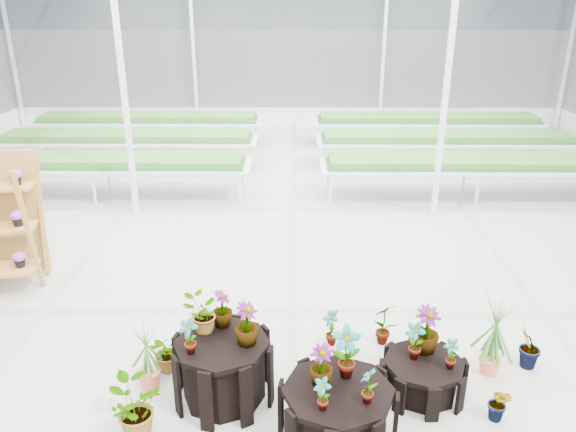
{
  "coord_description": "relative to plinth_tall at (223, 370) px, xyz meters",
  "views": [
    {
      "loc": [
        0.18,
        -6.54,
        4.2
      ],
      "look_at": [
        0.1,
        0.64,
        1.3
      ],
      "focal_mm": 35.0,
      "sensor_mm": 36.0,
      "label": 1
    }
  ],
  "objects": [
    {
      "name": "ground_plane",
      "position": [
        0.58,
        1.52,
        -0.36
      ],
      "size": [
        24.0,
        24.0,
        0.0
      ],
      "primitive_type": "plane",
      "color": "gray",
      "rests_on": "ground"
    },
    {
      "name": "greenhouse_shell",
      "position": [
        0.58,
        1.52,
        1.89
      ],
      "size": [
        18.0,
        24.0,
        4.5
      ],
      "primitive_type": null,
      "color": "white",
      "rests_on": "ground"
    },
    {
      "name": "steel_frame",
      "position": [
        0.58,
        1.52,
        1.89
      ],
      "size": [
        18.0,
        24.0,
        4.5
      ],
      "primitive_type": null,
      "color": "silver",
      "rests_on": "ground"
    },
    {
      "name": "nursery_benches",
      "position": [
        0.58,
        8.72,
        0.06
      ],
      "size": [
        16.0,
        7.0,
        0.84
      ],
      "primitive_type": null,
      "color": "silver",
      "rests_on": "ground"
    },
    {
      "name": "plinth_tall",
      "position": [
        0.0,
        0.0,
        0.0
      ],
      "size": [
        1.27,
        1.27,
        0.72
      ],
      "primitive_type": "cylinder",
      "rotation": [
        0.0,
        0.0,
        -0.22
      ],
      "color": "black",
      "rests_on": "ground"
    },
    {
      "name": "plinth_mid",
      "position": [
        1.2,
        -0.6,
        -0.06
      ],
      "size": [
        1.31,
        1.31,
        0.6
      ],
      "primitive_type": "cylinder",
      "rotation": [
        0.0,
        0.0,
        -0.17
      ],
      "color": "black",
      "rests_on": "ground"
    },
    {
      "name": "plinth_low",
      "position": [
        2.2,
        0.1,
        -0.15
      ],
      "size": [
        0.95,
        0.95,
        0.41
      ],
      "primitive_type": "cylinder",
      "rotation": [
        0.0,
        0.0,
        0.03
      ],
      "color": "black",
      "rests_on": "ground"
    },
    {
      "name": "nursery_plants",
      "position": [
        0.83,
        -0.02,
        0.14
      ],
      "size": [
        4.9,
        2.83,
        1.21
      ],
      "color": "#376826",
      "rests_on": "ground"
    }
  ]
}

